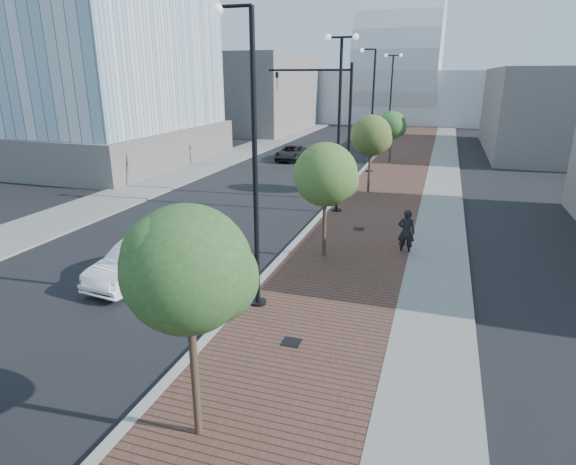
% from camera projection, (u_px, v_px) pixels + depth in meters
% --- Properties ---
extents(sidewalk, '(7.00, 140.00, 0.12)m').
position_uv_depth(sidewalk, '(412.00, 162.00, 42.08)').
color(sidewalk, '#4C2D23').
rests_on(sidewalk, ground).
extents(concrete_strip, '(2.40, 140.00, 0.13)m').
position_uv_depth(concrete_strip, '(444.00, 163.00, 41.29)').
color(concrete_strip, slate).
rests_on(concrete_strip, ground).
extents(curb, '(0.30, 140.00, 0.14)m').
position_uv_depth(curb, '(373.00, 159.00, 43.10)').
color(curb, gray).
rests_on(curb, ground).
extents(west_sidewalk, '(4.00, 140.00, 0.12)m').
position_uv_depth(west_sidewalk, '(240.00, 153.00, 46.90)').
color(west_sidewalk, slate).
rests_on(west_sidewalk, ground).
extents(white_sedan, '(2.08, 4.73, 1.51)m').
position_uv_depth(white_sedan, '(141.00, 260.00, 17.76)').
color(white_sedan, white).
rests_on(white_sedan, ground).
extents(dark_car_mid, '(2.38, 4.77, 1.30)m').
position_uv_depth(dark_car_mid, '(291.00, 153.00, 43.00)').
color(dark_car_mid, black).
rests_on(dark_car_mid, ground).
extents(dark_car_far, '(2.71, 4.50, 1.22)m').
position_uv_depth(dark_car_far, '(325.00, 155.00, 42.08)').
color(dark_car_far, black).
rests_on(dark_car_far, ground).
extents(pedestrian, '(0.76, 0.53, 1.97)m').
position_uv_depth(pedestrian, '(406.00, 232.00, 20.21)').
color(pedestrian, black).
rests_on(pedestrian, ground).
extents(streetlight_1, '(1.44, 0.56, 9.21)m').
position_uv_depth(streetlight_1, '(252.00, 178.00, 14.52)').
color(streetlight_1, black).
rests_on(streetlight_1, ground).
extents(streetlight_2, '(1.72, 0.56, 9.28)m').
position_uv_depth(streetlight_2, '(339.00, 125.00, 25.18)').
color(streetlight_2, black).
rests_on(streetlight_2, ground).
extents(streetlight_3, '(1.44, 0.56, 9.21)m').
position_uv_depth(streetlight_3, '(371.00, 116.00, 36.20)').
color(streetlight_3, black).
rests_on(streetlight_3, ground).
extents(streetlight_4, '(1.72, 0.56, 9.28)m').
position_uv_depth(streetlight_4, '(390.00, 102.00, 46.86)').
color(streetlight_4, black).
rests_on(streetlight_4, ground).
extents(traffic_mast, '(5.09, 0.20, 8.00)m').
position_uv_depth(traffic_mast, '(335.00, 117.00, 28.10)').
color(traffic_mast, black).
rests_on(traffic_mast, ground).
extents(tree_0, '(2.51, 2.49, 5.10)m').
position_uv_depth(tree_0, '(190.00, 270.00, 8.94)').
color(tree_0, '#382619').
rests_on(tree_0, ground).
extents(tree_1, '(2.58, 2.56, 4.83)m').
position_uv_depth(tree_1, '(327.00, 175.00, 18.97)').
color(tree_1, '#382619').
rests_on(tree_1, ground).
extents(tree_2, '(2.58, 2.57, 5.01)m').
position_uv_depth(tree_2, '(372.00, 136.00, 29.76)').
color(tree_2, '#382619').
rests_on(tree_2, ground).
extents(tree_3, '(2.43, 2.39, 4.43)m').
position_uv_depth(tree_3, '(392.00, 125.00, 40.75)').
color(tree_3, '#382619').
rests_on(tree_3, ground).
extents(tower_podium, '(19.00, 19.00, 3.00)m').
position_uv_depth(tower_podium, '(90.00, 144.00, 42.44)').
color(tower_podium, '#635D59').
rests_on(tower_podium, ground).
extents(convention_center, '(50.00, 30.00, 50.00)m').
position_uv_depth(convention_center, '(401.00, 83.00, 82.48)').
color(convention_center, '#B3BABE').
rests_on(convention_center, ground).
extents(commercial_block_nw, '(14.00, 20.00, 10.00)m').
position_uv_depth(commercial_block_nw, '(250.00, 93.00, 65.47)').
color(commercial_block_nw, '#68615D').
rests_on(commercial_block_nw, ground).
extents(commercial_block_ne, '(12.00, 22.00, 8.00)m').
position_uv_depth(commercial_block_ne, '(555.00, 111.00, 46.23)').
color(commercial_block_ne, '#635D59').
rests_on(commercial_block_ne, ground).
extents(utility_cover_1, '(0.50, 0.50, 0.02)m').
position_uv_depth(utility_cover_1, '(292.00, 342.00, 13.47)').
color(utility_cover_1, black).
rests_on(utility_cover_1, sidewalk).
extents(utility_cover_2, '(0.50, 0.50, 0.02)m').
position_uv_depth(utility_cover_2, '(359.00, 229.00, 23.41)').
color(utility_cover_2, black).
rests_on(utility_cover_2, sidewalk).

